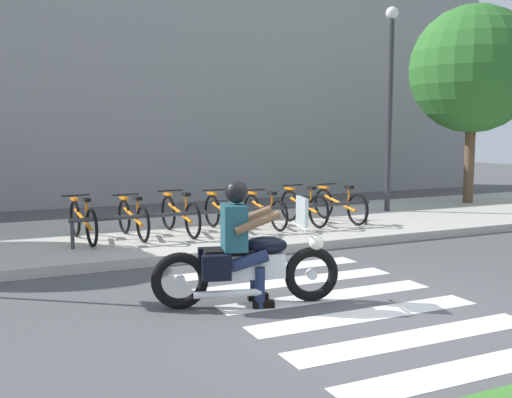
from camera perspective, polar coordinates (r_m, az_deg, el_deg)
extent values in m
plane|color=#4C4C4F|center=(6.70, 10.27, -10.93)|extent=(48.00, 48.00, 0.00)
cube|color=#B7B2A8|center=(11.41, -5.61, -3.12)|extent=(24.00, 4.40, 0.15)
cube|color=white|center=(5.58, 20.50, -14.88)|extent=(2.80, 0.40, 0.01)
cube|color=white|center=(6.13, 15.04, -12.71)|extent=(2.80, 0.40, 0.01)
cube|color=white|center=(6.73, 10.59, -10.83)|extent=(2.80, 0.40, 0.01)
cube|color=white|center=(7.36, 6.92, -9.22)|extent=(2.80, 0.40, 0.01)
cube|color=white|center=(8.03, 3.88, -7.84)|extent=(2.80, 0.40, 0.01)
cube|color=white|center=(8.72, 1.32, -6.65)|extent=(2.80, 0.40, 0.01)
torus|color=black|center=(7.06, 5.34, -7.19)|extent=(0.66, 0.27, 0.65)
cylinder|color=silver|center=(7.06, 5.34, -7.19)|extent=(0.14, 0.13, 0.12)
torus|color=black|center=(6.80, -7.30, -7.76)|extent=(0.66, 0.27, 0.65)
cylinder|color=silver|center=(6.80, -7.30, -7.76)|extent=(0.14, 0.13, 0.12)
cube|color=silver|center=(6.86, -0.86, -6.38)|extent=(0.89, 0.48, 0.28)
ellipsoid|color=black|center=(6.85, 0.88, -4.51)|extent=(0.57, 0.40, 0.22)
cube|color=black|center=(6.79, -2.62, -5.22)|extent=(0.61, 0.41, 0.10)
cube|color=black|center=(7.01, -4.26, -5.78)|extent=(0.34, 0.19, 0.28)
cube|color=black|center=(6.58, -3.80, -6.60)|extent=(0.34, 0.19, 0.28)
cylinder|color=silver|center=(6.91, 4.17, -2.63)|extent=(0.18, 0.61, 0.03)
sphere|color=white|center=(7.00, 5.77, -4.19)|extent=(0.18, 0.18, 0.18)
cube|color=silver|center=(6.89, 4.43, -1.15)|extent=(0.14, 0.40, 0.32)
cylinder|color=silver|center=(6.71, -2.74, -9.05)|extent=(0.76, 0.26, 0.08)
cube|color=#1E4C59|center=(6.75, -2.12, -2.71)|extent=(0.35, 0.45, 0.52)
sphere|color=black|center=(6.70, -1.88, 0.68)|extent=(0.26, 0.26, 0.26)
cylinder|color=brown|center=(6.99, -0.54, -1.73)|extent=(0.53, 0.21, 0.26)
cylinder|color=brown|center=(6.56, 0.16, -2.29)|extent=(0.53, 0.21, 0.26)
cylinder|color=#1E284C|center=(6.99, -1.09, -5.37)|extent=(0.46, 0.24, 0.24)
cylinder|color=#1E284C|center=(7.09, -0.12, -7.84)|extent=(0.11, 0.11, 0.47)
cube|color=black|center=(7.15, 0.20, -9.36)|extent=(0.26, 0.15, 0.08)
cylinder|color=#1E284C|center=(6.69, -0.62, -5.94)|extent=(0.46, 0.24, 0.24)
cylinder|color=#1E284C|center=(6.78, 0.40, -8.51)|extent=(0.11, 0.11, 0.47)
cube|color=black|center=(6.85, 0.73, -10.09)|extent=(0.26, 0.15, 0.08)
torus|color=black|center=(10.81, -16.95, -1.81)|extent=(0.11, 0.63, 0.63)
torus|color=black|center=(9.77, -15.48, -2.64)|extent=(0.11, 0.63, 0.63)
cylinder|color=orange|center=(10.28, -16.26, -1.85)|extent=(0.15, 0.96, 0.26)
cylinder|color=orange|center=(10.00, -15.91, -1.15)|extent=(0.04, 0.04, 0.39)
cube|color=black|center=(9.97, -15.95, -0.05)|extent=(0.12, 0.21, 0.06)
cylinder|color=black|center=(10.65, -16.89, 0.34)|extent=(0.48, 0.07, 0.03)
cube|color=orange|center=(10.76, -17.01, -0.01)|extent=(0.11, 0.29, 0.04)
torus|color=black|center=(10.91, -12.52, -1.65)|extent=(0.11, 0.61, 0.61)
torus|color=black|center=(9.99, -10.79, -2.37)|extent=(0.11, 0.61, 0.61)
cylinder|color=orange|center=(10.44, -11.70, -1.66)|extent=(0.14, 0.88, 0.24)
cylinder|color=orange|center=(10.19, -11.28, -0.97)|extent=(0.04, 0.04, 0.37)
cube|color=black|center=(10.16, -11.30, 0.07)|extent=(0.12, 0.21, 0.06)
cylinder|color=black|center=(10.76, -12.41, 0.41)|extent=(0.48, 0.07, 0.03)
cube|color=orange|center=(10.86, -12.56, 0.08)|extent=(0.11, 0.29, 0.04)
torus|color=black|center=(11.17, -8.40, -1.30)|extent=(0.11, 0.64, 0.64)
torus|color=black|center=(10.17, -6.08, -2.06)|extent=(0.11, 0.64, 0.64)
cylinder|color=orange|center=(10.66, -7.30, -1.32)|extent=(0.15, 0.98, 0.26)
cylinder|color=orange|center=(10.38, -6.72, -0.62)|extent=(0.04, 0.04, 0.39)
cube|color=black|center=(10.36, -6.73, 0.45)|extent=(0.12, 0.21, 0.06)
cylinder|color=black|center=(11.02, -8.22, 0.80)|extent=(0.48, 0.07, 0.03)
cube|color=orange|center=(11.13, -8.43, 0.45)|extent=(0.11, 0.29, 0.04)
torus|color=black|center=(11.38, -4.23, -1.15)|extent=(0.11, 0.62, 0.62)
torus|color=black|center=(10.52, -1.88, -1.78)|extent=(0.11, 0.62, 0.62)
cylinder|color=orange|center=(10.94, -3.10, -1.12)|extent=(0.14, 0.88, 0.24)
cylinder|color=orange|center=(10.70, -2.51, -0.44)|extent=(0.04, 0.04, 0.38)
cube|color=black|center=(10.68, -2.51, 0.57)|extent=(0.12, 0.21, 0.06)
cylinder|color=black|center=(11.25, -4.03, 0.86)|extent=(0.48, 0.07, 0.03)
cube|color=orange|center=(11.34, -4.25, 0.53)|extent=(0.11, 0.29, 0.04)
torus|color=black|center=(11.71, -0.40, -0.98)|extent=(0.10, 0.59, 0.59)
torus|color=black|center=(10.87, 2.22, -1.59)|extent=(0.10, 0.59, 0.59)
cylinder|color=orange|center=(11.28, 0.86, -0.97)|extent=(0.14, 0.89, 0.25)
cylinder|color=orange|center=(11.05, 1.53, -0.35)|extent=(0.04, 0.04, 0.36)
cube|color=black|center=(11.03, 1.54, 0.58)|extent=(0.12, 0.21, 0.06)
cylinder|color=black|center=(11.58, -0.16, 0.88)|extent=(0.48, 0.07, 0.03)
cube|color=orange|center=(11.67, -0.40, 0.58)|extent=(0.11, 0.29, 0.04)
torus|color=black|center=(12.08, 3.23, -0.63)|extent=(0.11, 0.64, 0.64)
torus|color=black|center=(11.27, 6.02, -1.19)|extent=(0.11, 0.64, 0.64)
cylinder|color=orange|center=(11.66, 4.58, -0.58)|extent=(0.14, 0.89, 0.24)
cylinder|color=orange|center=(11.44, 5.30, 0.09)|extent=(0.04, 0.04, 0.39)
cube|color=black|center=(11.42, 5.31, 1.07)|extent=(0.12, 0.21, 0.06)
cylinder|color=black|center=(11.95, 3.51, 1.33)|extent=(0.48, 0.07, 0.03)
cube|color=orange|center=(12.04, 3.24, 1.00)|extent=(0.11, 0.29, 0.04)
torus|color=black|center=(12.54, 6.49, -0.43)|extent=(0.11, 0.63, 0.63)
torus|color=black|center=(11.68, 9.71, -1.00)|extent=(0.11, 0.63, 0.63)
cylinder|color=orange|center=(12.10, 8.05, -0.40)|extent=(0.15, 0.98, 0.26)
cylinder|color=orange|center=(11.87, 8.88, 0.22)|extent=(0.04, 0.04, 0.38)
cube|color=black|center=(11.85, 8.90, 1.14)|extent=(0.12, 0.21, 0.06)
cylinder|color=black|center=(12.40, 6.82, 1.43)|extent=(0.48, 0.07, 0.03)
cube|color=orange|center=(12.50, 6.51, 1.12)|extent=(0.11, 0.29, 0.04)
cylinder|color=#333338|center=(10.43, -1.98, -1.11)|extent=(5.64, 0.07, 0.07)
cylinder|color=#333338|center=(9.73, -17.19, -3.31)|extent=(0.06, 0.06, 0.45)
cylinder|color=#333338|center=(11.81, 10.50, -1.40)|extent=(0.06, 0.06, 0.45)
cylinder|color=#2D2D33|center=(13.89, 12.66, 7.42)|extent=(0.12, 0.12, 4.46)
sphere|color=white|center=(14.13, 12.92, 16.99)|extent=(0.28, 0.28, 0.28)
cylinder|color=brown|center=(16.09, 19.77, 3.41)|extent=(0.25, 0.25, 2.40)
sphere|color=#2D6B28|center=(16.14, 20.10, 11.61)|extent=(3.16, 3.16, 3.16)
cube|color=#949494|center=(16.79, -12.35, 11.14)|extent=(24.00, 1.20, 6.72)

